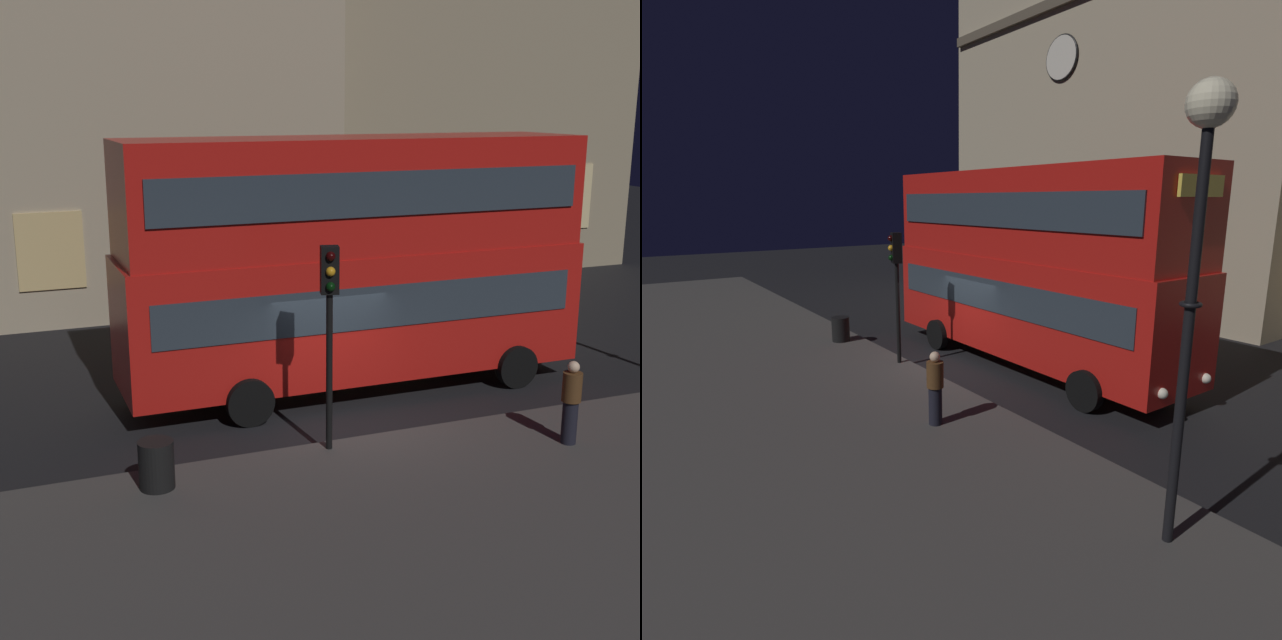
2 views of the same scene
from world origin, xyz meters
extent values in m
plane|color=black|center=(0.00, 0.00, 0.00)|extent=(80.00, 80.00, 0.00)
cube|color=#423F3D|center=(0.00, -5.30, 0.06)|extent=(44.00, 8.79, 0.12)
cube|color=tan|center=(-4.71, 13.48, 7.70)|extent=(17.83, 7.40, 15.39)
cube|color=#E5C67F|center=(-4.71, 9.75, 2.28)|extent=(1.83, 0.06, 2.18)
cube|color=#E5C67F|center=(-1.85, 9.75, 2.74)|extent=(1.83, 0.06, 2.24)
cube|color=#F2D18C|center=(1.00, 9.75, 2.43)|extent=(1.83, 0.06, 1.90)
cube|color=tan|center=(10.03, 15.47, 9.29)|extent=(14.44, 7.25, 18.59)
cube|color=#F2D18C|center=(5.41, 11.81, 2.65)|extent=(1.48, 0.06, 2.44)
cube|color=#F9E09E|center=(7.72, 11.81, 2.47)|extent=(1.48, 0.06, 2.50)
cube|color=#E5C67F|center=(10.03, 11.81, 2.26)|extent=(1.48, 0.06, 1.90)
cube|color=#F9E09E|center=(12.34, 11.81, 2.20)|extent=(1.48, 0.06, 1.84)
cube|color=#F9E09E|center=(14.65, 11.81, 2.80)|extent=(1.48, 0.06, 2.43)
cube|color=red|center=(1.09, 2.01, 1.86)|extent=(10.31, 2.56, 2.73)
cube|color=red|center=(1.09, 2.01, 4.42)|extent=(10.11, 2.51, 2.40)
cube|color=#2D3842|center=(1.09, 2.01, 2.20)|extent=(9.49, 2.62, 0.90)
cube|color=#2D3842|center=(1.09, 2.01, 4.54)|extent=(9.49, 2.62, 0.90)
cube|color=#F2D84C|center=(6.20, 2.02, 5.08)|extent=(0.08, 1.52, 0.44)
sphere|color=white|center=(6.27, 2.84, 0.84)|extent=(0.24, 0.24, 0.24)
sphere|color=white|center=(6.27, 1.20, 0.84)|extent=(0.24, 0.24, 0.24)
cylinder|color=black|center=(4.60, 3.33, 0.49)|extent=(0.98, 0.24, 0.98)
cylinder|color=black|center=(4.60, 0.70, 0.49)|extent=(0.98, 0.24, 0.98)
cylinder|color=black|center=(-1.74, 3.31, 0.49)|extent=(0.98, 0.24, 0.98)
cylinder|color=black|center=(-1.74, 0.68, 0.49)|extent=(0.98, 0.24, 0.98)
cylinder|color=black|center=(-0.81, -1.23, 1.59)|extent=(0.12, 0.12, 2.94)
cube|color=black|center=(-0.81, -1.23, 3.48)|extent=(0.38, 0.33, 0.85)
sphere|color=black|center=(-0.85, -1.37, 3.75)|extent=(0.17, 0.17, 0.17)
sphere|color=orange|center=(-0.85, -1.37, 3.48)|extent=(0.17, 0.17, 0.17)
sphere|color=black|center=(-0.85, -1.37, 3.21)|extent=(0.17, 0.17, 0.17)
cylinder|color=black|center=(3.47, -2.66, 0.54)|extent=(0.29, 0.29, 0.83)
cylinder|color=#513319|center=(3.47, -2.66, 1.23)|extent=(0.36, 0.36, 0.56)
sphere|color=beige|center=(3.47, -2.66, 1.62)|extent=(0.22, 0.22, 0.22)
cylinder|color=black|center=(-4.09, -1.70, 0.53)|extent=(0.59, 0.59, 0.82)
camera|label=1|loc=(-6.38, -14.76, 6.38)|focal=47.71mm
camera|label=2|loc=(12.30, -8.16, 4.80)|focal=29.29mm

